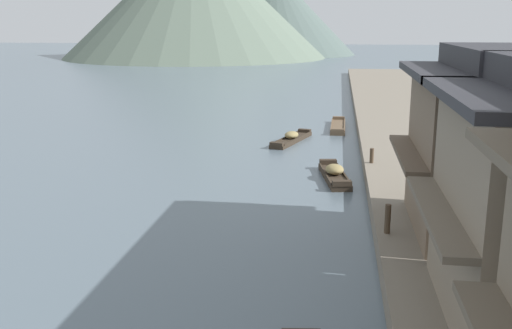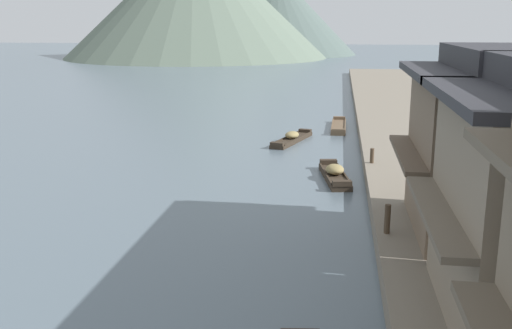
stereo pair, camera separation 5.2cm
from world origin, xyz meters
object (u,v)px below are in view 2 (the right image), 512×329
object	(u,v)px
house_waterfront_tall	(495,144)
mooring_post_dock_mid	(387,219)
boat_moored_second	(335,174)
mooring_post_dock_far	(372,156)
boat_moored_third	(339,127)
boat_moored_nearest	(292,138)

from	to	relation	value
house_waterfront_tall	mooring_post_dock_mid	bearing A→B (deg)	-168.24
boat_moored_second	mooring_post_dock_far	distance (m)	2.17
boat_moored_second	house_waterfront_tall	distance (m)	10.60
boat_moored_third	mooring_post_dock_far	bearing A→B (deg)	-82.85
boat_moored_nearest	house_waterfront_tall	world-z (taller)	house_waterfront_tall
boat_moored_nearest	mooring_post_dock_mid	world-z (taller)	mooring_post_dock_mid
house_waterfront_tall	boat_moored_third	bearing A→B (deg)	102.40
boat_moored_third	mooring_post_dock_mid	distance (m)	23.72
house_waterfront_tall	boat_moored_nearest	bearing A→B (deg)	114.44
mooring_post_dock_mid	boat_moored_nearest	bearing A→B (deg)	104.26
mooring_post_dock_mid	boat_moored_third	bearing A→B (deg)	94.09
mooring_post_dock_far	boat_moored_second	bearing A→B (deg)	-154.31
boat_moored_third	boat_moored_second	bearing A→B (deg)	-90.51
mooring_post_dock_mid	mooring_post_dock_far	xyz separation A→B (m)	(0.00, 10.16, -0.13)
boat_moored_nearest	boat_moored_second	xyz separation A→B (m)	(2.84, -9.03, 0.04)
boat_moored_nearest	mooring_post_dock_mid	bearing A→B (deg)	-75.74
boat_moored_third	house_waterfront_tall	bearing A→B (deg)	-77.60
boat_moored_nearest	mooring_post_dock_mid	size ratio (longest dim) A/B	5.36
boat_moored_third	house_waterfront_tall	size ratio (longest dim) A/B	0.87
mooring_post_dock_mid	mooring_post_dock_far	distance (m)	10.16
boat_moored_nearest	boat_moored_second	world-z (taller)	boat_moored_second
house_waterfront_tall	mooring_post_dock_far	size ratio (longest dim) A/B	8.95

